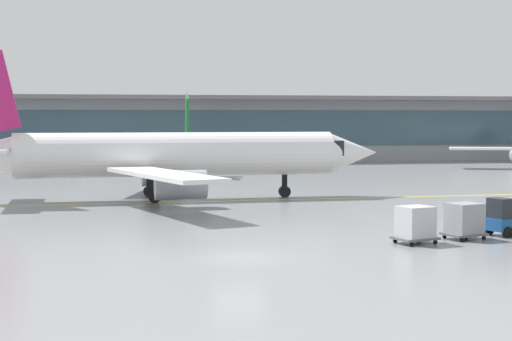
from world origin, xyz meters
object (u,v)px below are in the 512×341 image
object	(u,v)px
baggage_tug	(507,219)
cargo_dolly_lead	(464,220)
cargo_dolly_trailing	(415,223)
taxiing_regional_jet	(172,156)
gate_airplane_1	(183,148)

from	to	relation	value
baggage_tug	cargo_dolly_lead	world-z (taller)	baggage_tug
baggage_tug	cargo_dolly_trailing	distance (m)	6.35
cargo_dolly_lead	cargo_dolly_trailing	size ratio (longest dim) A/B	1.00
taxiing_regional_jet	baggage_tug	world-z (taller)	taxiing_regional_jet
baggage_tug	cargo_dolly_lead	bearing A→B (deg)	180.00
baggage_tug	taxiing_regional_jet	bearing A→B (deg)	109.21
gate_airplane_1	taxiing_regional_jet	size ratio (longest dim) A/B	0.79
cargo_dolly_lead	baggage_tug	bearing A→B (deg)	-0.00
gate_airplane_1	cargo_dolly_lead	bearing A→B (deg)	-167.97
gate_airplane_1	cargo_dolly_lead	world-z (taller)	gate_airplane_1
taxiing_regional_jet	gate_airplane_1	bearing A→B (deg)	81.25
gate_airplane_1	baggage_tug	distance (m)	59.99
cargo_dolly_lead	cargo_dolly_trailing	world-z (taller)	same
gate_airplane_1	cargo_dolly_lead	xyz separation A→B (m)	(9.72, -59.50, -1.68)
taxiing_regional_jet	cargo_dolly_lead	world-z (taller)	taxiing_regional_jet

